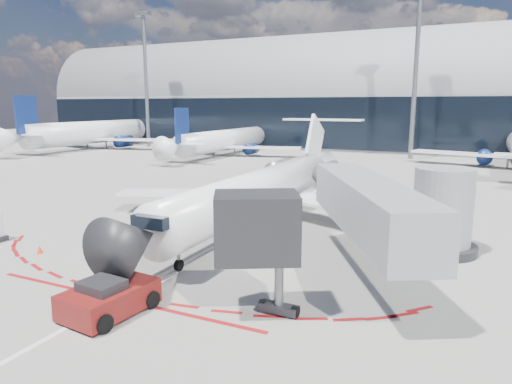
% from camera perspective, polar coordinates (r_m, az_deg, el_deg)
% --- Properties ---
extents(ground, '(260.00, 260.00, 0.00)m').
position_cam_1_polar(ground, '(29.93, -1.99, -5.08)').
color(ground, slate).
rests_on(ground, ground).
extents(apron_centerline, '(0.25, 40.00, 0.01)m').
position_cam_1_polar(apron_centerline, '(31.65, -0.34, -4.17)').
color(apron_centerline, silver).
rests_on(apron_centerline, ground).
extents(apron_stop_bar, '(14.00, 0.25, 0.01)m').
position_cam_1_polar(apron_stop_bar, '(20.95, -16.81, -12.70)').
color(apron_stop_bar, maroon).
rests_on(apron_stop_bar, ground).
extents(terminal_building, '(150.00, 24.15, 24.00)m').
position_cam_1_polar(terminal_building, '(91.53, 17.13, 10.58)').
color(terminal_building, gray).
rests_on(terminal_building, ground).
extents(jet_bridge, '(10.03, 15.20, 4.90)m').
position_cam_1_polar(jet_bridge, '(23.43, 16.27, -2.42)').
color(jet_bridge, gray).
rests_on(jet_bridge, ground).
extents(light_mast_west, '(0.70, 0.70, 25.00)m').
position_cam_1_polar(light_mast_west, '(93.89, -13.57, 13.18)').
color(light_mast_west, slate).
rests_on(light_mast_west, ground).
extents(light_mast_centre, '(0.70, 0.70, 25.00)m').
position_cam_1_polar(light_mast_centre, '(74.18, 19.30, 13.58)').
color(light_mast_centre, slate).
rests_on(light_mast_centre, ground).
extents(regional_jet, '(24.06, 29.68, 7.43)m').
position_cam_1_polar(regional_jet, '(32.11, 1.24, 0.57)').
color(regional_jet, white).
rests_on(regional_jet, ground).
extents(pushback_tug, '(2.77, 5.81, 1.48)m').
position_cam_1_polar(pushback_tug, '(19.51, -17.91, -12.48)').
color(pushback_tug, '#57110C').
rests_on(pushback_tug, ground).
extents(ramp_worker, '(0.81, 0.74, 1.86)m').
position_cam_1_polar(ramp_worker, '(24.79, -16.68, -6.70)').
color(ramp_worker, '#B9DC17').
rests_on(ramp_worker, ground).
extents(safety_cone_left, '(0.34, 0.34, 0.47)m').
position_cam_1_polar(safety_cone_left, '(28.46, -25.42, -6.50)').
color(safety_cone_left, '#FF3405').
rests_on(safety_cone_left, ground).
extents(safety_cone_right, '(0.35, 0.35, 0.49)m').
position_cam_1_polar(safety_cone_right, '(22.62, -16.22, -10.22)').
color(safety_cone_right, '#FF3405').
rests_on(safety_cone_right, ground).
extents(bg_airliner_0, '(37.41, 39.61, 12.10)m').
position_cam_1_polar(bg_airliner_0, '(93.62, -19.04, 8.95)').
color(bg_airliner_0, white).
rests_on(bg_airliner_0, ground).
extents(bg_airliner_1, '(30.13, 31.90, 9.75)m').
position_cam_1_polar(bg_airliner_1, '(76.15, -3.74, 8.32)').
color(bg_airliner_1, white).
rests_on(bg_airliner_1, ground).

